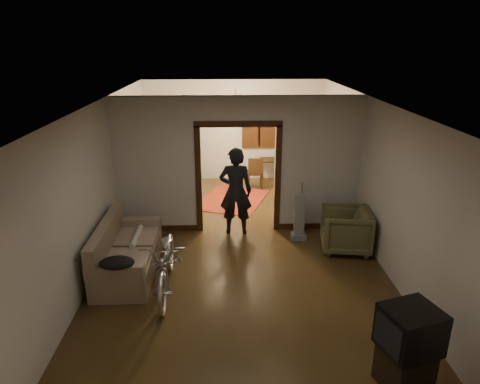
{
  "coord_description": "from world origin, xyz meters",
  "views": [
    {
      "loc": [
        -0.26,
        -7.61,
        3.82
      ],
      "look_at": [
        0.0,
        -0.3,
        1.2
      ],
      "focal_mm": 32.0,
      "sensor_mm": 36.0,
      "label": 1
    }
  ],
  "objects_px": {
    "armchair": "(345,230)",
    "person": "(236,191)",
    "desk": "(276,171)",
    "bicycle": "(167,261)",
    "sofa": "(128,248)",
    "locker": "(184,153)"
  },
  "relations": [
    {
      "from": "desk",
      "to": "person",
      "type": "bearing_deg",
      "value": -93.84
    },
    {
      "from": "sofa",
      "to": "bicycle",
      "type": "relative_size",
      "value": 1.02
    },
    {
      "from": "armchair",
      "to": "desk",
      "type": "xyz_separation_m",
      "value": [
        -0.84,
        4.17,
        -0.08
      ]
    },
    {
      "from": "sofa",
      "to": "armchair",
      "type": "distance_m",
      "value": 4.01
    },
    {
      "from": "armchair",
      "to": "desk",
      "type": "height_order",
      "value": "armchair"
    },
    {
      "from": "armchair",
      "to": "locker",
      "type": "distance_m",
      "value": 5.48
    },
    {
      "from": "bicycle",
      "to": "armchair",
      "type": "relative_size",
      "value": 2.12
    },
    {
      "from": "bicycle",
      "to": "desk",
      "type": "relative_size",
      "value": 2.16
    },
    {
      "from": "locker",
      "to": "desk",
      "type": "distance_m",
      "value": 2.62
    },
    {
      "from": "sofa",
      "to": "locker",
      "type": "height_order",
      "value": "locker"
    },
    {
      "from": "person",
      "to": "locker",
      "type": "xyz_separation_m",
      "value": [
        -1.34,
        3.42,
        -0.06
      ]
    },
    {
      "from": "bicycle",
      "to": "desk",
      "type": "xyz_separation_m",
      "value": [
        2.36,
        5.45,
        -0.18
      ]
    },
    {
      "from": "person",
      "to": "desk",
      "type": "height_order",
      "value": "person"
    },
    {
      "from": "bicycle",
      "to": "person",
      "type": "relative_size",
      "value": 1.05
    },
    {
      "from": "sofa",
      "to": "armchair",
      "type": "bearing_deg",
      "value": 9.59
    },
    {
      "from": "sofa",
      "to": "locker",
      "type": "xyz_separation_m",
      "value": [
        0.54,
        4.97,
        0.4
      ]
    },
    {
      "from": "sofa",
      "to": "person",
      "type": "height_order",
      "value": "person"
    },
    {
      "from": "bicycle",
      "to": "locker",
      "type": "height_order",
      "value": "locker"
    },
    {
      "from": "armchair",
      "to": "person",
      "type": "height_order",
      "value": "person"
    },
    {
      "from": "sofa",
      "to": "desk",
      "type": "xyz_separation_m",
      "value": [
        3.11,
        4.88,
        -0.12
      ]
    },
    {
      "from": "sofa",
      "to": "desk",
      "type": "bearing_deg",
      "value": 57.01
    },
    {
      "from": "sofa",
      "to": "bicycle",
      "type": "xyz_separation_m",
      "value": [
        0.74,
        -0.57,
        0.05
      ]
    }
  ]
}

